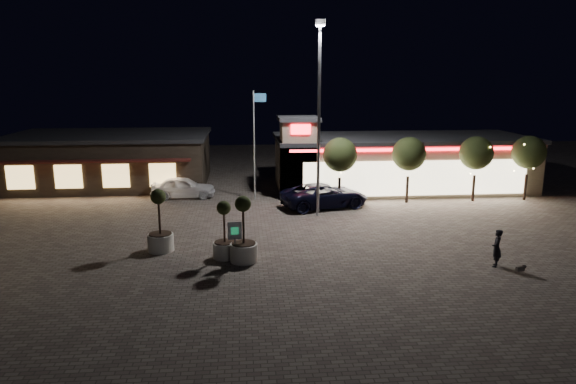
{
  "coord_description": "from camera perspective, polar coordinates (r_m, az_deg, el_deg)",
  "views": [
    {
      "loc": [
        -2.95,
        -24.43,
        8.91
      ],
      "look_at": [
        -0.16,
        6.0,
        2.08
      ],
      "focal_mm": 32.0,
      "sensor_mm": 36.0,
      "label": 1
    }
  ],
  "objects": [
    {
      "name": "restaurant_building",
      "position": [
        46.25,
        -19.04,
        3.52
      ],
      "size": [
        16.4,
        11.0,
        4.3
      ],
      "color": "#382D23",
      "rests_on": "ground"
    },
    {
      "name": "floodlight_pole",
      "position": [
        32.86,
        3.47,
        9.28
      ],
      "size": [
        0.6,
        0.4,
        12.38
      ],
      "color": "gray",
      "rests_on": "ground"
    },
    {
      "name": "ground",
      "position": [
        26.17,
        1.56,
        -7.31
      ],
      "size": [
        90.0,
        90.0,
        0.0
      ],
      "primitive_type": "plane",
      "color": "#6B6157",
      "rests_on": "ground"
    },
    {
      "name": "string_tree_a",
      "position": [
        36.5,
        5.81,
        4.11
      ],
      "size": [
        2.42,
        2.42,
        4.79
      ],
      "color": "#332319",
      "rests_on": "ground"
    },
    {
      "name": "pedestrian",
      "position": [
        26.67,
        22.18,
        -5.79
      ],
      "size": [
        0.71,
        0.8,
        1.84
      ],
      "primitive_type": "imported",
      "rotation": [
        0.0,
        0.0,
        -2.08
      ],
      "color": "black",
      "rests_on": "ground"
    },
    {
      "name": "flagpole",
      "position": [
        37.67,
        -3.64,
        6.23
      ],
      "size": [
        0.95,
        0.1,
        8.0
      ],
      "color": "white",
      "rests_on": "ground"
    },
    {
      "name": "string_tree_d",
      "position": [
        41.5,
        25.19,
        4.0
      ],
      "size": [
        2.42,
        2.42,
        4.79
      ],
      "color": "#332319",
      "rests_on": "ground"
    },
    {
      "name": "planter_mid",
      "position": [
        25.44,
        -4.95,
        -5.49
      ],
      "size": [
        1.36,
        1.36,
        3.34
      ],
      "color": "silver",
      "rests_on": "ground"
    },
    {
      "name": "dog",
      "position": [
        26.38,
        24.52,
        -7.69
      ],
      "size": [
        0.53,
        0.26,
        0.28
      ],
      "color": "#59514C",
      "rests_on": "ground"
    },
    {
      "name": "pickup_truck",
      "position": [
        35.97,
        4.08,
        -0.37
      ],
      "size": [
        6.65,
        4.3,
        1.7
      ],
      "primitive_type": "imported",
      "rotation": [
        0.0,
        0.0,
        1.83
      ],
      "color": "black",
      "rests_on": "ground"
    },
    {
      "name": "valet_sign",
      "position": [
        25.25,
        -5.93,
        -4.67
      ],
      "size": [
        0.68,
        0.13,
        2.06
      ],
      "color": "gray",
      "rests_on": "ground"
    },
    {
      "name": "planter_right",
      "position": [
        26.08,
        -7.06,
        -5.35
      ],
      "size": [
        1.2,
        1.2,
        2.95
      ],
      "color": "silver",
      "rests_on": "ground"
    },
    {
      "name": "retail_building",
      "position": [
        42.66,
        11.82,
        3.3
      ],
      "size": [
        20.4,
        8.4,
        6.1
      ],
      "color": "tan",
      "rests_on": "ground"
    },
    {
      "name": "white_sedan",
      "position": [
        39.52,
        -11.56,
        0.51
      ],
      "size": [
        4.75,
        1.92,
        1.62
      ],
      "primitive_type": "imported",
      "rotation": [
        0.0,
        0.0,
        1.57
      ],
      "color": "silver",
      "rests_on": "ground"
    },
    {
      "name": "string_tree_b",
      "position": [
        37.77,
        13.29,
        4.12
      ],
      "size": [
        2.42,
        2.42,
        4.79
      ],
      "color": "#332319",
      "rests_on": "ground"
    },
    {
      "name": "string_tree_c",
      "position": [
        39.64,
        20.18,
        4.07
      ],
      "size": [
        2.42,
        2.42,
        4.79
      ],
      "color": "#332319",
      "rests_on": "ground"
    },
    {
      "name": "planter_left",
      "position": [
        27.68,
        -14.02,
        -4.33
      ],
      "size": [
        1.35,
        1.35,
        3.33
      ],
      "color": "silver",
      "rests_on": "ground"
    }
  ]
}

